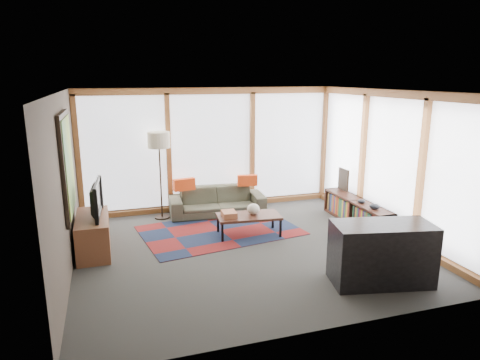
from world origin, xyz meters
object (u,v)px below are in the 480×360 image
object	(u,v)px
coffee_table	(249,225)
television	(92,199)
bookshelf	(357,212)
bar_counter	(382,253)
floor_lamp	(160,176)
tv_console	(93,234)
sofa	(217,201)

from	to	relation	value
coffee_table	television	size ratio (longest dim) A/B	1.14
bookshelf	coffee_table	bearing A→B (deg)	177.94
bookshelf	bar_counter	bearing A→B (deg)	-114.70
bar_counter	floor_lamp	bearing A→B (deg)	136.02
television	bar_counter	size ratio (longest dim) A/B	0.73
floor_lamp	coffee_table	world-z (taller)	floor_lamp
floor_lamp	coffee_table	xyz separation A→B (m)	(1.38, -1.45, -0.69)
bookshelf	bar_counter	distance (m)	2.45
bookshelf	television	world-z (taller)	television
floor_lamp	bar_counter	bearing A→B (deg)	-55.64
bookshelf	tv_console	xyz separation A→B (m)	(-4.88, 0.11, 0.06)
sofa	bar_counter	world-z (taller)	bar_counter
coffee_table	floor_lamp	bearing A→B (deg)	133.76
sofa	television	world-z (taller)	television
bookshelf	tv_console	world-z (taller)	tv_console
bookshelf	tv_console	size ratio (longest dim) A/B	1.61
sofa	tv_console	xyz separation A→B (m)	(-2.43, -1.31, 0.02)
television	bookshelf	bearing A→B (deg)	-87.64
coffee_table	bar_counter	world-z (taller)	bar_counter
sofa	bookshelf	size ratio (longest dim) A/B	1.00
bookshelf	television	xyz separation A→B (m)	(-4.85, 0.15, 0.65)
bar_counter	television	bearing A→B (deg)	159.96
floor_lamp	tv_console	size ratio (longest dim) A/B	1.45
sofa	floor_lamp	distance (m)	1.29
sofa	bookshelf	distance (m)	2.83
bar_counter	tv_console	bearing A→B (deg)	160.54
sofa	floor_lamp	xyz separation A→B (m)	(-1.14, 0.11, 0.60)
sofa	bar_counter	distance (m)	3.91
floor_lamp	television	xyz separation A→B (m)	(-1.27, -1.38, 0.01)
coffee_table	tv_console	bearing A→B (deg)	179.41
coffee_table	bar_counter	xyz separation A→B (m)	(1.18, -2.30, 0.24)
floor_lamp	bar_counter	distance (m)	4.56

